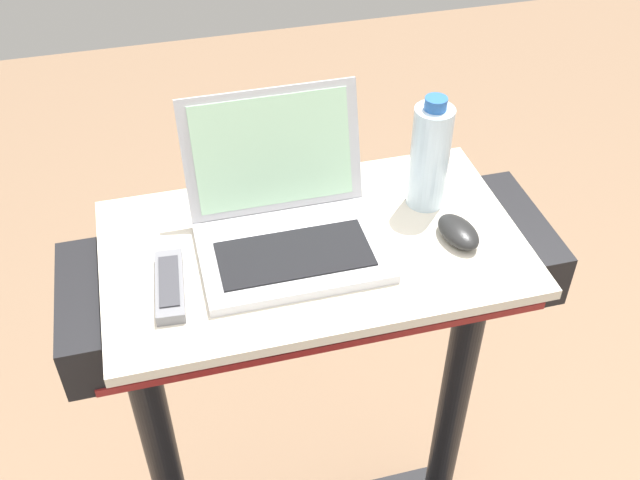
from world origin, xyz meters
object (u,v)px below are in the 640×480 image
object	(u,v)px
water_bottle	(430,156)
tv_remote	(170,285)
laptop	(286,218)
computer_mouse	(458,232)

from	to	relation	value
water_bottle	tv_remote	distance (m)	0.52
laptop	tv_remote	distance (m)	0.23
laptop	computer_mouse	distance (m)	0.31
computer_mouse	water_bottle	size ratio (longest dim) A/B	0.45
laptop	tv_remote	world-z (taller)	laptop
laptop	water_bottle	xyz separation A→B (m)	(0.28, 0.04, 0.06)
laptop	water_bottle	bearing A→B (deg)	8.98
laptop	computer_mouse	size ratio (longest dim) A/B	3.19
laptop	tv_remote	bearing A→B (deg)	-159.30
water_bottle	laptop	bearing A→B (deg)	-171.58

